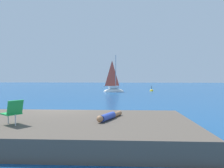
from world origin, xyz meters
name	(u,v)px	position (x,y,z in m)	size (l,w,h in m)	color
ground_plane	(62,119)	(0.00, 0.00, 0.00)	(160.00, 160.00, 0.00)	navy
shore_ledge	(74,129)	(1.49, -3.26, 0.31)	(8.19, 4.68, 0.62)	brown
boulder_seaward	(48,121)	(-0.48, -0.67, 0.00)	(0.76, 0.61, 0.42)	brown
boulder_inland	(29,122)	(-1.39, -0.76, 0.00)	(1.25, 1.00, 0.69)	brown
sailboat_near	(114,90)	(1.35, 20.43, 0.32)	(3.32, 2.06, 5.98)	white
person_sunbather	(109,116)	(2.70, -3.07, 0.74)	(0.80, 1.68, 0.25)	#334CB2
beach_chair	(13,111)	(-0.23, -4.18, 1.06)	(0.76, 0.73, 0.80)	green
marker_buoy	(152,91)	(7.19, 22.96, 0.01)	(0.56, 0.56, 1.13)	yellow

